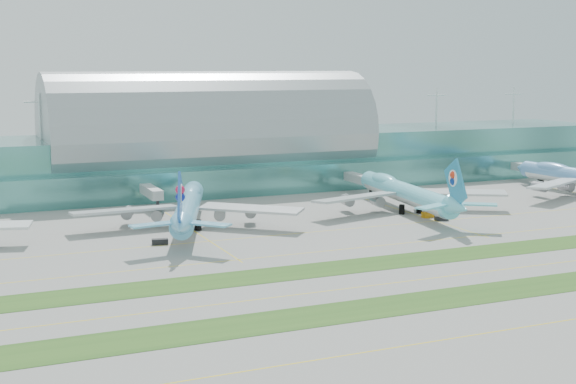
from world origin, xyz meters
name	(u,v)px	position (x,y,z in m)	size (l,w,h in m)	color
ground	(383,265)	(0.00, 0.00, 0.00)	(700.00, 700.00, 0.00)	gray
terminal	(210,150)	(0.01, 128.79, 14.23)	(340.00, 69.10, 36.00)	#3D7A75
grass_strip_near	(454,297)	(0.00, -28.00, 0.04)	(420.00, 12.00, 0.08)	#2D591E
grass_strip_far	(379,263)	(0.00, 2.00, 0.04)	(420.00, 12.00, 0.08)	#2D591E
taxiline_a	(521,327)	(0.00, -48.00, 0.01)	(420.00, 0.35, 0.01)	yellow
taxiline_b	(416,280)	(0.00, -14.00, 0.01)	(420.00, 0.35, 0.01)	yellow
taxiline_c	(347,249)	(0.00, 18.00, 0.01)	(420.00, 0.35, 0.01)	yellow
taxiline_d	(310,232)	(0.00, 40.00, 0.01)	(420.00, 0.35, 0.01)	yellow
airliner_b	(188,206)	(-28.50, 59.66, 6.25)	(61.14, 71.14, 20.25)	#65B7DE
airliner_c	(405,192)	(40.88, 57.45, 6.25)	(64.43, 73.62, 20.27)	#6AD6E9
gse_c	(160,242)	(-41.46, 41.21, 0.74)	(4.08, 1.86, 1.47)	black
gse_d	(192,227)	(-28.79, 55.78, 0.73)	(3.25, 1.62, 1.46)	black
gse_e	(428,215)	(41.74, 45.66, 0.86)	(3.64, 1.80, 1.71)	#C2790B
gse_f	(441,218)	(42.80, 40.01, 0.70)	(3.89, 1.99, 1.39)	black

